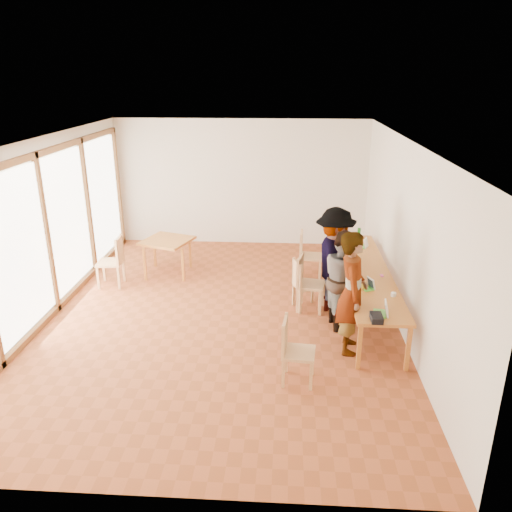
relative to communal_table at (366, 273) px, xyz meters
The scene contains 25 objects.
ground 2.63m from the communal_table, behind, with size 8.00×8.00×0.00m, color #A24D27.
wall_back 4.46m from the communal_table, 124.72° to the left, with size 6.00×0.10×3.00m, color silver.
wall_front 5.12m from the communal_table, 119.65° to the right, with size 6.00×0.10×3.00m, color silver.
wall_right 1.02m from the communal_table, 38.08° to the right, with size 0.10×8.00×3.00m, color silver.
window_wall 5.53m from the communal_table, behind, with size 0.10×8.00×3.00m, color white.
ceiling 3.43m from the communal_table, behind, with size 6.00×8.00×0.04m, color white.
communal_table is the anchor object (origin of this frame).
side_table 4.12m from the communal_table, 159.22° to the left, with size 0.90×0.90×0.75m.
chair_near 2.63m from the communal_table, 119.64° to the right, with size 0.47×0.47×0.49m.
chair_mid 1.05m from the communal_table, behind, with size 0.55×0.55×0.53m.
chair_far 1.12m from the communal_table, behind, with size 0.54×0.54×0.49m.
chair_empty 1.75m from the communal_table, 124.71° to the left, with size 0.48×0.48×0.52m.
chair_spare 4.81m from the communal_table, behind, with size 0.50×0.50×0.54m.
person_near 1.48m from the communal_table, 106.66° to the right, with size 0.69×0.45×1.88m, color gray.
person_mid 0.74m from the communal_table, 127.96° to the right, with size 0.80×0.62×1.64m, color gray.
person_far 0.60m from the communal_table, behind, with size 1.20×0.69×1.86m, color gray.
laptop_near 1.70m from the communal_table, 90.15° to the right, with size 0.25×0.27×0.21m.
laptop_mid 0.79m from the communal_table, 95.10° to the right, with size 0.25×0.26×0.18m.
laptop_far 1.25m from the communal_table, 83.97° to the left, with size 0.26×0.27×0.19m.
yellow_mug 0.84m from the communal_table, 101.48° to the right, with size 0.14×0.14×0.11m, color gold.
green_bottle 1.61m from the communal_table, 87.33° to the left, with size 0.07×0.07×0.28m, color #156215.
clear_glass 0.40m from the communal_table, 127.01° to the left, with size 0.07×0.07×0.09m, color silver.
condiment_cup 1.09m from the communal_table, 75.85° to the right, with size 0.08×0.08×0.06m, color white.
pink_phone 0.34m from the communal_table, 46.74° to the right, with size 0.05×0.10×0.01m, color #E04090.
black_pouch 1.90m from the communal_table, 93.92° to the right, with size 0.16×0.26×0.09m, color black.
Camera 1 is at (1.09, -7.78, 3.99)m, focal length 35.00 mm.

